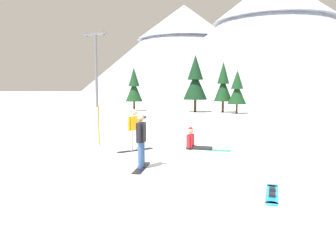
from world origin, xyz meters
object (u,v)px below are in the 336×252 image
at_px(loose_snowboard_far_spare, 272,193).
at_px(pine_tree_short, 237,90).
at_px(snowboarder_foreground, 141,140).
at_px(ski_lift_tower, 96,65).
at_px(snowboarder_background, 195,142).
at_px(trail_marker_pole, 99,126).
at_px(pine_tree_twin, 134,87).
at_px(snowboarder_midground, 135,129).
at_px(pine_tree_leaning, 223,85).
at_px(pine_tree_broad, 195,81).

height_order(loose_snowboard_far_spare, pine_tree_short, pine_tree_short).
relative_size(snowboarder_foreground, ski_lift_tower, 0.17).
distance_m(snowboarder_background, trail_marker_pole, 4.26).
bearing_deg(ski_lift_tower, snowboarder_background, -46.80).
bearing_deg(snowboarder_background, pine_tree_twin, 126.00).
distance_m(trail_marker_pole, pine_tree_short, 22.06).
relative_size(snowboarder_midground, snowboarder_background, 0.91).
bearing_deg(loose_snowboard_far_spare, pine_tree_leaning, 107.29).
distance_m(loose_snowboard_far_spare, pine_tree_short, 26.76).
bearing_deg(ski_lift_tower, pine_tree_leaning, -9.35).
xyz_separation_m(snowboarder_background, pine_tree_leaning, (-4.73, 22.14, 2.67)).
bearing_deg(pine_tree_broad, snowboarder_background, -70.32).
xyz_separation_m(trail_marker_pole, pine_tree_short, (1.16, 21.97, 1.56)).
relative_size(snowboarder_midground, pine_tree_leaning, 0.31).
relative_size(pine_tree_twin, pine_tree_leaning, 0.92).
bearing_deg(snowboarder_foreground, snowboarder_midground, 124.25).
relative_size(loose_snowboard_far_spare, ski_lift_tower, 0.17).
bearing_deg(ski_lift_tower, pine_tree_twin, -28.73).
bearing_deg(snowboarder_foreground, pine_tree_short, 95.88).
bearing_deg(pine_tree_leaning, loose_snowboard_far_spare, -72.71).
bearing_deg(snowboarder_background, trail_marker_pole, -167.24).
relative_size(snowboarder_foreground, pine_tree_leaning, 0.31).
height_order(trail_marker_pole, pine_tree_twin, pine_tree_twin).
bearing_deg(pine_tree_short, loose_snowboard_far_spare, -75.63).
xyz_separation_m(snowboarder_foreground, snowboarder_background, (0.41, 3.78, -0.59)).
relative_size(snowboarder_foreground, snowboarder_midground, 1.03).
bearing_deg(pine_tree_leaning, trail_marker_pole, -88.49).
height_order(trail_marker_pole, pine_tree_broad, pine_tree_broad).
height_order(loose_snowboard_far_spare, pine_tree_twin, pine_tree_twin).
bearing_deg(trail_marker_pole, pine_tree_leaning, 91.51).
xyz_separation_m(loose_snowboard_far_spare, ski_lift_tower, (-27.37, 30.05, 5.91)).
distance_m(trail_marker_pole, pine_tree_broad, 22.73).
height_order(snowboarder_background, pine_tree_twin, pine_tree_twin).
distance_m(loose_snowboard_far_spare, ski_lift_tower, 41.08).
relative_size(loose_snowboard_far_spare, pine_tree_short, 0.39).
bearing_deg(snowboarder_midground, loose_snowboard_far_spare, -31.13).
bearing_deg(snowboarder_background, pine_tree_leaning, 102.06).
distance_m(loose_snowboard_far_spare, pine_tree_twin, 31.32).
relative_size(pine_tree_twin, ski_lift_tower, 0.49).
distance_m(pine_tree_broad, pine_tree_short, 4.79).
bearing_deg(loose_snowboard_far_spare, pine_tree_short, 104.37).
bearing_deg(loose_snowboard_far_spare, trail_marker_pole, 153.66).
relative_size(pine_tree_short, ski_lift_tower, 0.43).
xyz_separation_m(trail_marker_pole, pine_tree_twin, (-10.68, 21.31, 1.86)).
bearing_deg(pine_tree_broad, pine_tree_short, -4.19).
xyz_separation_m(pine_tree_leaning, ski_lift_tower, (-19.00, 3.13, 2.95)).
xyz_separation_m(snowboarder_background, pine_tree_twin, (-14.80, 20.38, 2.42)).
xyz_separation_m(snowboarder_foreground, trail_marker_pole, (-3.71, 2.85, -0.03)).
bearing_deg(pine_tree_broad, snowboarder_foreground, -73.96).
bearing_deg(loose_snowboard_far_spare, snowboarder_foreground, 166.21).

